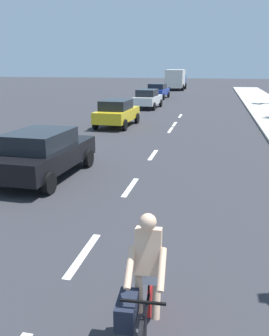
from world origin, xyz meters
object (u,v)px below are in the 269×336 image
at_px(parked_car_blue, 158,91).
at_px(cyclist, 143,286).
at_px(parked_car_white, 148,98).
at_px(delivery_truck, 176,79).
at_px(parked_car_yellow, 117,112).
at_px(parked_car_black, 43,152).

bearing_deg(parked_car_blue, cyclist, -78.69).
relative_size(parked_car_white, delivery_truck, 0.66).
height_order(parked_car_yellow, delivery_truck, delivery_truck).
bearing_deg(delivery_truck, parked_car_black, -89.28).
relative_size(parked_car_black, parked_car_yellow, 1.09).
bearing_deg(parked_car_blue, parked_car_yellow, -85.78).
distance_m(cyclist, parked_car_white, 27.16).
height_order(cyclist, parked_car_white, cyclist).
bearing_deg(parked_car_yellow, parked_car_white, 91.58).
distance_m(parked_car_blue, delivery_truck, 14.14).
height_order(parked_car_black, parked_car_blue, same).
relative_size(parked_car_yellow, delivery_truck, 0.67).
bearing_deg(cyclist, parked_car_black, -59.06).
xyz_separation_m(cyclist, parked_car_yellow, (-4.86, 17.24, 0.01)).
xyz_separation_m(parked_car_black, delivery_truck, (-0.23, 43.40, 0.66)).
bearing_deg(delivery_truck, parked_car_blue, -91.41).
distance_m(parked_car_yellow, parked_car_white, 9.51).
height_order(parked_car_black, parked_car_yellow, same).
bearing_deg(parked_car_yellow, parked_car_blue, 93.72).
bearing_deg(parked_car_black, cyclist, -52.93).
relative_size(parked_car_white, parked_car_blue, 0.92).
xyz_separation_m(parked_car_blue, delivery_truck, (0.45, 14.12, 0.66)).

